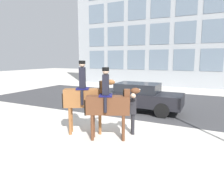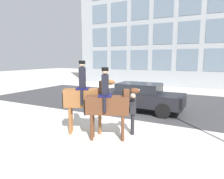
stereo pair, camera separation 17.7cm
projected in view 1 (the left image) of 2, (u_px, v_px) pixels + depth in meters
ground_plane at (119, 121)px, 9.15m from camera, size 80.00×80.00×0.00m
road_surface at (148, 102)px, 13.37m from camera, size 22.42×8.50×0.01m
mounted_horse_lead at (86, 96)px, 7.52m from camera, size 1.84×1.18×2.78m
mounted_horse_companion at (109, 103)px, 6.96m from camera, size 1.84×1.05×2.55m
pedestrian_bystander at (133, 110)px, 7.52m from camera, size 0.77×0.70×1.57m
street_car_near_lane at (139, 96)px, 10.90m from camera, size 4.49×1.83×1.53m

